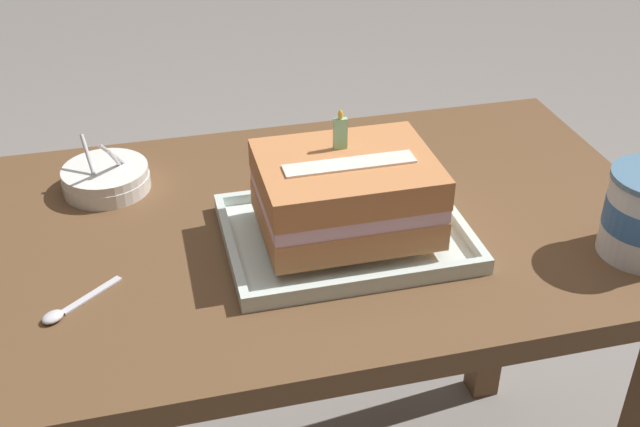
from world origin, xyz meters
The scene contains 5 objects.
dining_table centered at (0.00, 0.00, 0.59)m, with size 1.10×0.64×0.71m.
foil_tray centered at (0.06, -0.06, 0.72)m, with size 0.34×0.26×0.02m.
birthday_cake centered at (0.06, -0.06, 0.79)m, with size 0.24×0.18×0.16m.
bowl_stack centered at (-0.27, 0.17, 0.73)m, with size 0.14×0.14×0.10m.
serving_spoon_near_tray centered at (-0.33, -0.13, 0.71)m, with size 0.10×0.09×0.01m.
Camera 1 is at (-0.20, -0.95, 1.35)m, focal length 44.22 mm.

